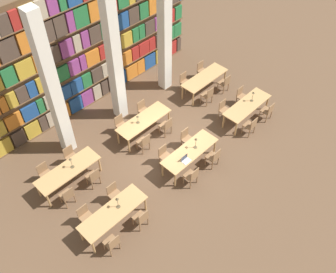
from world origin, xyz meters
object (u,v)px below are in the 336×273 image
chair_3 (114,194)px  chair_14 (93,177)px  chair_1 (85,216)px  chair_17 (121,124)px  chair_20 (208,95)px  laptop (186,160)px  desk_lamp_1 (196,141)px  chair_18 (166,126)px  pillar_right (164,29)px  chair_9 (224,109)px  pillar_center (114,56)px  reading_table_0 (113,213)px  chair_11 (241,96)px  desk_lamp_0 (117,201)px  chair_10 (268,111)px  chair_4 (192,176)px  reading_table_4 (144,121)px  chair_21 (185,81)px  chair_6 (214,157)px  desk_lamp_3 (71,161)px  chair_2 (141,218)px  chair_19 (143,110)px  chair_22 (225,83)px  chair_16 (144,142)px  pillar_left (52,89)px  desk_lamp_4 (138,118)px  reading_table_1 (190,152)px  reading_table_3 (68,171)px  chair_0 (112,243)px  chair_7 (187,138)px  reading_table_5 (205,79)px  chair_5 (165,155)px  desk_lamp_2 (253,95)px  chair_23 (202,70)px  reading_table_2 (247,106)px  chair_12 (67,195)px  chair_13 (45,173)px

chair_3 → chair_14: same height
chair_1 → chair_17: bearing=-146.3°
chair_20 → laptop: bearing=-151.4°
desk_lamp_1 → chair_18: size_ratio=0.56×
pillar_right → chair_9: size_ratio=6.72×
pillar_center → reading_table_0: size_ratio=2.52×
chair_3 → chair_11: size_ratio=1.00×
desk_lamp_0 → chair_10: size_ratio=0.56×
desk_lamp_0 → chair_4: desk_lamp_0 is taller
reading_table_4 → chair_21: size_ratio=2.67×
chair_6 → desk_lamp_3: (-4.07, 3.16, 0.62)m
chair_2 → chair_17: size_ratio=1.00×
chair_19 → chair_22: 4.04m
chair_3 → chair_16: 2.57m
pillar_left → chair_6: (3.31, -4.68, -2.51)m
chair_9 → desk_lamp_4: bearing=-28.6°
chair_2 → chair_9: 6.13m
chair_10 → chair_3: bearing=168.9°
reading_table_1 → reading_table_3: same height
reading_table_0 → reading_table_3: same height
chair_0 → chair_7: (4.89, 1.34, 0.00)m
reading_table_3 → chair_22: chair_22 is taller
chair_7 → chair_10: size_ratio=1.00×
chair_9 → reading_table_5: size_ratio=0.37×
chair_14 → chair_19: size_ratio=1.00×
pillar_right → chair_5: pillar_right is taller
pillar_center → chair_9: (2.91, -3.32, -2.51)m
pillar_right → desk_lamp_2: bearing=-73.8°
desk_lamp_3 → laptop: bearing=-41.5°
desk_lamp_2 → chair_23: size_ratio=0.55×
chair_2 → reading_table_5: chair_2 is taller
chair_4 → chair_21: (3.78, 3.82, 0.00)m
chair_5 → reading_table_2: chair_5 is taller
chair_12 → chair_14: size_ratio=1.00×
chair_3 → chair_10: size_ratio=1.00×
chair_3 → chair_10: bearing=168.9°
chair_13 → reading_table_5: 7.98m
pillar_center → chair_6: 5.34m
chair_16 → laptop: bearing=-82.3°
chair_11 → reading_table_3: (-7.81, 1.81, 0.21)m
reading_table_5 → chair_2: bearing=-155.4°
chair_1 → chair_6: (4.89, -1.40, 0.00)m
desk_lamp_0 → chair_9: size_ratio=0.56×
chair_0 → reading_table_1: bearing=8.7°
reading_table_4 → chair_10: bearing=-36.5°
pillar_center → pillar_right: (2.72, 0.00, 0.00)m
chair_11 → chair_13: same height
chair_19 → chair_23: size_ratio=1.00×
reading_table_0 → reading_table_4: same height
chair_10 → reading_table_4: bearing=143.5°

